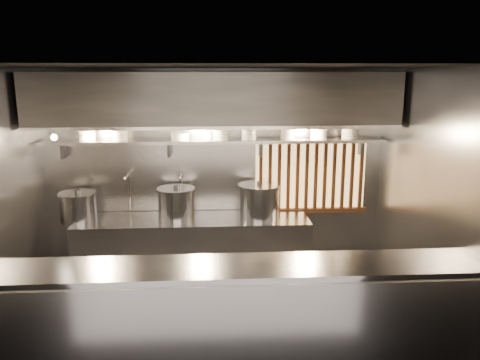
{
  "coord_description": "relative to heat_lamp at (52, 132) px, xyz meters",
  "views": [
    {
      "loc": [
        -0.04,
        -4.69,
        2.73
      ],
      "look_at": [
        0.28,
        0.55,
        1.54
      ],
      "focal_mm": 35.0,
      "sensor_mm": 36.0,
      "label": 1
    }
  ],
  "objects": [
    {
      "name": "faucet_left",
      "position": [
        0.75,
        0.52,
        -0.76
      ],
      "size": [
        0.04,
        0.3,
        0.5
      ],
      "color": "silver",
      "rests_on": "wall_back"
    },
    {
      "name": "stock_pot_mid",
      "position": [
        1.39,
        0.32,
        -0.97
      ],
      "size": [
        0.55,
        0.55,
        0.44
      ],
      "rotation": [
        0.0,
        0.0,
        -0.1
      ],
      "color": "#9F9FA5",
      "rests_on": "cooking_bench"
    },
    {
      "name": "bowl_stack_2",
      "position": [
        1.45,
        0.47,
        -0.12
      ],
      "size": [
        0.24,
        0.24,
        0.09
      ],
      "color": "white",
      "rests_on": "bowl_shelf"
    },
    {
      "name": "cooking_bench",
      "position": [
        1.6,
        0.28,
        -1.62
      ],
      "size": [
        3.0,
        0.7,
        0.9
      ],
      "primitive_type": "cube",
      "color": "#9F9FA5",
      "rests_on": "floor"
    },
    {
      "name": "serving_counter",
      "position": [
        1.9,
        -1.81,
        -1.5
      ],
      "size": [
        4.5,
        0.56,
        1.13
      ],
      "color": "#9F9FA5",
      "rests_on": "floor"
    },
    {
      "name": "faucet_right",
      "position": [
        1.45,
        0.52,
        -0.76
      ],
      "size": [
        0.04,
        0.3,
        0.5
      ],
      "color": "silver",
      "rests_on": "wall_back"
    },
    {
      "name": "bowl_stack_1",
      "position": [
        0.69,
        0.47,
        -0.1
      ],
      "size": [
        0.2,
        0.2,
        0.13
      ],
      "color": "white",
      "rests_on": "bowl_shelf"
    },
    {
      "name": "floor",
      "position": [
        1.9,
        -0.85,
        -2.07
      ],
      "size": [
        4.5,
        4.5,
        0.0
      ],
      "primitive_type": "plane",
      "color": "black",
      "rests_on": "ground"
    },
    {
      "name": "stock_pot_left",
      "position": [
        0.15,
        0.29,
        -0.98
      ],
      "size": [
        0.55,
        0.55,
        0.4
      ],
      "rotation": [
        0.0,
        0.0,
        0.16
      ],
      "color": "#9F9FA5",
      "rests_on": "cooking_bench"
    },
    {
      "name": "wall_right",
      "position": [
        4.15,
        -0.85,
        -0.67
      ],
      "size": [
        0.0,
        3.0,
        3.0
      ],
      "primitive_type": "plane",
      "rotation": [
        1.57,
        0.0,
        -1.57
      ],
      "color": "gray",
      "rests_on": "floor"
    },
    {
      "name": "bowl_stack_3",
      "position": [
        1.97,
        0.47,
        -0.1
      ],
      "size": [
        0.22,
        0.22,
        0.13
      ],
      "color": "white",
      "rests_on": "bowl_shelf"
    },
    {
      "name": "bowl_stack_7",
      "position": [
        3.67,
        0.47,
        -0.08
      ],
      "size": [
        0.23,
        0.23,
        0.17
      ],
      "color": "white",
      "rests_on": "bowl_shelf"
    },
    {
      "name": "stock_pot_right",
      "position": [
        2.46,
        0.3,
        -0.95
      ],
      "size": [
        0.66,
        0.66,
        0.48
      ],
      "rotation": [
        0.0,
        0.0,
        0.23
      ],
      "color": "#9F9FA5",
      "rests_on": "cooking_bench"
    },
    {
      "name": "bowl_shelf",
      "position": [
        1.9,
        0.47,
        -0.19
      ],
      "size": [
        4.4,
        0.34,
        0.04
      ],
      "primitive_type": "cube",
      "color": "#9F9FA5",
      "rests_on": "wall_back"
    },
    {
      "name": "bowl_stack_4",
      "position": [
        2.34,
        0.47,
        -0.1
      ],
      "size": [
        0.2,
        0.2,
        0.13
      ],
      "color": "white",
      "rests_on": "bowl_shelf"
    },
    {
      "name": "heat_lamp",
      "position": [
        0.0,
        0.0,
        0.0
      ],
      "size": [
        0.25,
        0.35,
        0.2
      ],
      "color": "#9F9FA5",
      "rests_on": "exhaust_hood"
    },
    {
      "name": "exhaust_hood",
      "position": [
        1.9,
        0.25,
        0.36
      ],
      "size": [
        4.4,
        0.81,
        0.65
      ],
      "color": "#2D2D30",
      "rests_on": "ceiling"
    },
    {
      "name": "bowl_stack_5",
      "position": [
        2.84,
        0.47,
        -0.1
      ],
      "size": [
        0.2,
        0.2,
        0.13
      ],
      "color": "white",
      "rests_on": "bowl_shelf"
    },
    {
      "name": "bowl_stack_6",
      "position": [
        3.25,
        0.47,
        -0.1
      ],
      "size": [
        0.23,
        0.23,
        0.13
      ],
      "color": "white",
      "rests_on": "bowl_shelf"
    },
    {
      "name": "ceiling",
      "position": [
        1.9,
        -0.85,
        0.73
      ],
      "size": [
        4.5,
        4.5,
        0.0
      ],
      "primitive_type": "plane",
      "rotation": [
        3.14,
        0.0,
        0.0
      ],
      "color": "black",
      "rests_on": "wall_back"
    },
    {
      "name": "pendant_bulb",
      "position": [
        1.8,
        0.35,
        -0.11
      ],
      "size": [
        0.09,
        0.09,
        0.19
      ],
      "color": "#2D2D30",
      "rests_on": "exhaust_hood"
    },
    {
      "name": "wood_screen",
      "position": [
        3.2,
        0.6,
        -0.69
      ],
      "size": [
        1.56,
        0.09,
        1.04
      ],
      "color": "#FFC572",
      "rests_on": "wall_back"
    },
    {
      "name": "bowl_stack_0",
      "position": [
        0.28,
        0.47,
        -0.1
      ],
      "size": [
        0.22,
        0.22,
        0.13
      ],
      "color": "white",
      "rests_on": "bowl_shelf"
    },
    {
      "name": "wall_back",
      "position": [
        1.9,
        0.65,
        -0.67
      ],
      "size": [
        4.5,
        0.0,
        4.5
      ],
      "primitive_type": "plane",
      "rotation": [
        1.57,
        0.0,
        0.0
      ],
      "color": "gray",
      "rests_on": "floor"
    }
  ]
}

